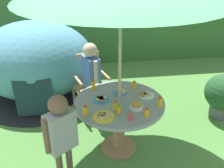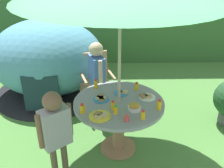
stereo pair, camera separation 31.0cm
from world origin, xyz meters
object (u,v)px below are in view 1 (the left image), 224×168
at_px(dome_tent, 36,61).
at_px(cup_near, 131,117).
at_px(plate_back_edge, 101,99).
at_px(plate_mid_right, 104,116).
at_px(potted_plant, 223,94).
at_px(juice_bottle_near_left, 119,109).
at_px(wooden_chair, 88,80).
at_px(child_in_grey_shirt, 61,131).
at_px(juice_bottle_far_right, 85,110).
at_px(juice_bottle_spot_a, 147,113).
at_px(snack_bowl, 136,106).
at_px(plate_front_edge, 146,95).
at_px(juice_bottle_mid_left, 134,85).
at_px(garden_table, 119,113).
at_px(plate_center_back, 120,92).
at_px(child_in_blue_shirt, 91,72).
at_px(juice_bottle_center_front, 93,85).
at_px(juice_bottle_near_right, 115,105).
at_px(juice_bottle_far_left, 160,102).

xyz_separation_m(dome_tent, cup_near, (1.27, -2.02, 0.09)).
height_order(plate_back_edge, plate_mid_right, same).
relative_size(potted_plant, juice_bottle_near_left, 6.79).
xyz_separation_m(dome_tent, juice_bottle_near_left, (1.16, -1.88, 0.11)).
distance_m(wooden_chair, dome_tent, 1.04).
xyz_separation_m(child_in_grey_shirt, juice_bottle_far_right, (0.26, 0.28, 0.05)).
height_order(dome_tent, juice_bottle_spot_a, dome_tent).
bearing_deg(snack_bowl, child_in_grey_shirt, -159.12).
height_order(snack_bowl, cup_near, snack_bowl).
bearing_deg(wooden_chair, plate_front_edge, -72.25).
distance_m(wooden_chair, juice_bottle_mid_left, 1.00).
bearing_deg(potted_plant, juice_bottle_spot_a, -148.29).
bearing_deg(juice_bottle_spot_a, plate_back_edge, 138.01).
distance_m(garden_table, plate_center_back, 0.28).
bearing_deg(plate_front_edge, snack_bowl, -124.27).
relative_size(garden_table, child_in_grey_shirt, 0.96).
bearing_deg(child_in_blue_shirt, juice_bottle_near_left, -6.77).
height_order(juice_bottle_near_left, cup_near, juice_bottle_near_left).
distance_m(wooden_chair, juice_bottle_far_right, 1.33).
relative_size(child_in_blue_shirt, juice_bottle_mid_left, 11.25).
height_order(snack_bowl, plate_front_edge, snack_bowl).
bearing_deg(juice_bottle_center_front, plate_center_back, -24.60).
bearing_deg(juice_bottle_near_left, garden_table, 79.50).
bearing_deg(plate_front_edge, garden_table, -165.98).
relative_size(plate_mid_right, juice_bottle_near_left, 2.37).
distance_m(plate_center_back, plate_mid_right, 0.58).
distance_m(dome_tent, child_in_blue_shirt, 1.22).
distance_m(plate_back_edge, juice_bottle_spot_a, 0.63).
xyz_separation_m(wooden_chair, juice_bottle_center_front, (0.04, -0.71, 0.28)).
bearing_deg(juice_bottle_near_right, plate_back_edge, 122.28).
relative_size(potted_plant, snack_bowl, 4.64).
relative_size(plate_back_edge, juice_bottle_near_right, 1.72).
bearing_deg(juice_bottle_near_right, plate_mid_right, -136.04).
relative_size(plate_mid_right, cup_near, 3.99).
xyz_separation_m(garden_table, juice_bottle_spot_a, (0.25, -0.36, 0.22)).
height_order(dome_tent, plate_mid_right, dome_tent).
xyz_separation_m(child_in_grey_shirt, juice_bottle_near_left, (0.64, 0.26, 0.04)).
height_order(plate_back_edge, cup_near, cup_near).
relative_size(juice_bottle_near_right, juice_bottle_mid_left, 1.07).
bearing_deg(garden_table, juice_bottle_near_left, -100.50).
distance_m(potted_plant, juice_bottle_center_front, 2.08).
bearing_deg(wooden_chair, potted_plant, -31.39).
bearing_deg(juice_bottle_mid_left, plate_front_edge, -63.02).
relative_size(wooden_chair, dome_tent, 0.45).
height_order(potted_plant, child_in_grey_shirt, child_in_grey_shirt).
relative_size(juice_bottle_near_right, juice_bottle_far_left, 0.92).
bearing_deg(plate_front_edge, juice_bottle_spot_a, -103.31).
xyz_separation_m(child_in_grey_shirt, juice_bottle_far_left, (1.15, 0.34, 0.05)).
relative_size(plate_back_edge, juice_bottle_mid_left, 1.84).
relative_size(child_in_blue_shirt, plate_mid_right, 4.91).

